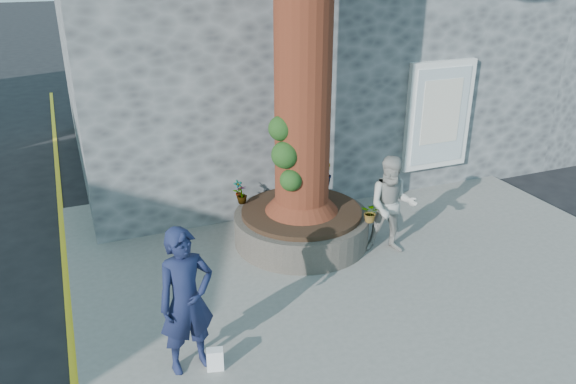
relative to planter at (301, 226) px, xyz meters
name	(u,v)px	position (x,y,z in m)	size (l,w,h in m)	color
ground	(305,322)	(-0.80, -2.00, -0.41)	(120.00, 120.00, 0.00)	black
pavement	(365,263)	(0.70, -1.00, -0.35)	(9.00, 8.00, 0.12)	slate
yellow_line	(71,331)	(-3.85, -1.00, -0.41)	(0.10, 30.00, 0.01)	yellow
stone_shop	(282,23)	(1.70, 5.20, 2.75)	(10.30, 8.30, 6.30)	#484A4D
neighbour_shop	(535,16)	(9.70, 5.20, 2.59)	(6.00, 8.00, 6.00)	#484A4D
planter	(301,226)	(0.00, 0.00, 0.00)	(2.30, 2.30, 0.60)	black
man	(186,301)	(-2.50, -2.42, 0.63)	(0.67, 0.44, 1.85)	#151C3C
woman	(392,205)	(1.22, -0.87, 0.54)	(0.81, 0.63, 1.67)	#9C9B95
shopping_bag	(215,359)	(-2.25, -2.60, -0.15)	(0.20, 0.12, 0.28)	white
plant_a	(238,189)	(-0.85, 0.85, 0.48)	(0.18, 0.12, 0.35)	gray
plant_b	(325,174)	(0.85, 0.85, 0.53)	(0.24, 0.23, 0.44)	gray
plant_c	(242,194)	(-0.85, 0.64, 0.47)	(0.18, 0.18, 0.33)	gray
plant_d	(371,213)	(0.85, -0.85, 0.47)	(0.29, 0.26, 0.33)	gray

